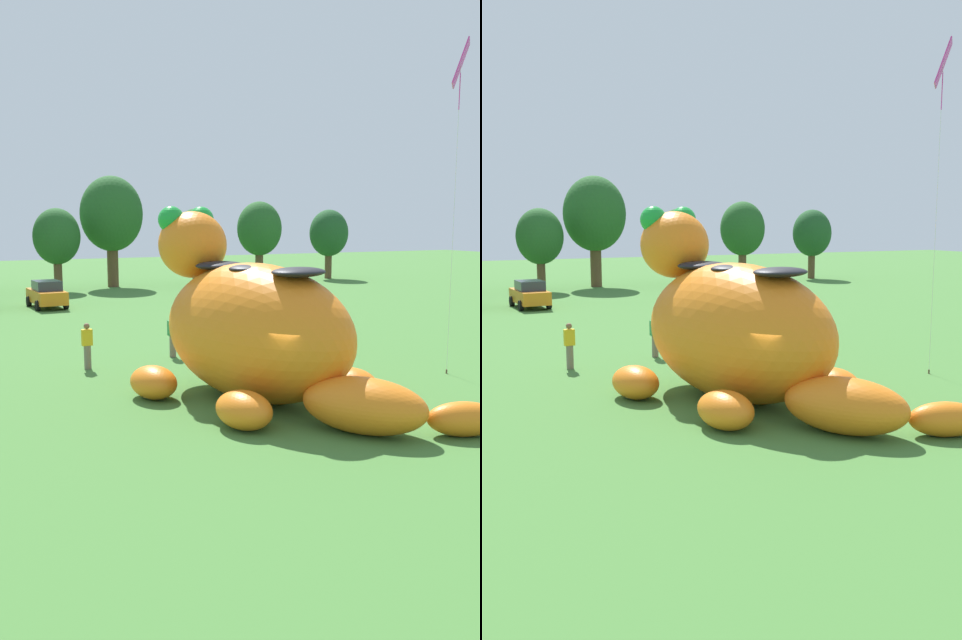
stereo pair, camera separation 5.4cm
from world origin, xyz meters
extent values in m
plane|color=#427533|center=(0.00, 0.00, 0.00)|extent=(160.00, 160.00, 0.00)
ellipsoid|color=orange|center=(-0.37, 1.91, 2.09)|extent=(5.39, 8.11, 4.18)
ellipsoid|color=orange|center=(-1.13, 4.97, 4.63)|extent=(2.72, 2.89, 2.21)
sphere|color=green|center=(-1.80, 5.15, 5.46)|extent=(0.88, 0.88, 0.88)
sphere|color=green|center=(-0.62, 5.44, 5.46)|extent=(0.88, 0.88, 0.88)
ellipsoid|color=black|center=(-0.77, 3.53, 4.01)|extent=(1.94, 1.70, 0.28)
ellipsoid|color=black|center=(-0.37, 1.91, 4.01)|extent=(1.94, 1.70, 0.28)
ellipsoid|color=black|center=(0.07, 0.10, 4.01)|extent=(1.94, 1.70, 0.28)
ellipsoid|color=orange|center=(-3.12, 3.33, 0.51)|extent=(1.67, 2.04, 1.02)
ellipsoid|color=orange|center=(1.40, 4.45, 0.51)|extent=(1.67, 2.04, 1.02)
ellipsoid|color=orange|center=(-1.96, -0.59, 0.51)|extent=(1.67, 2.04, 1.02)
ellipsoid|color=orange|center=(2.19, 0.43, 0.51)|extent=(1.67, 2.04, 1.02)
ellipsoid|color=orange|center=(0.65, -2.25, 0.73)|extent=(3.25, 3.71, 1.46)
ellipsoid|color=orange|center=(2.80, -3.57, 0.45)|extent=(2.12, 1.61, 0.89)
cube|color=orange|center=(-2.20, 26.89, 0.72)|extent=(1.93, 4.19, 0.80)
cube|color=#2D333D|center=(-2.19, 26.74, 1.42)|extent=(1.61, 2.05, 0.60)
cylinder|color=black|center=(-3.12, 28.11, 0.32)|extent=(0.28, 0.65, 0.64)
cylinder|color=black|center=(-1.42, 28.21, 0.32)|extent=(0.28, 0.65, 0.64)
cylinder|color=black|center=(-2.97, 25.58, 0.32)|extent=(0.28, 0.65, 0.64)
cylinder|color=black|center=(-1.27, 25.67, 0.32)|extent=(0.28, 0.65, 0.64)
cylinder|color=brown|center=(0.42, 36.78, 1.12)|extent=(0.64, 0.64, 2.25)
ellipsoid|color=#235623|center=(0.42, 36.78, 4.22)|extent=(3.59, 3.59, 4.31)
cylinder|color=brown|center=(5.17, 38.32, 1.59)|extent=(0.91, 0.91, 3.18)
ellipsoid|color=#235623|center=(5.17, 38.32, 5.98)|extent=(5.09, 5.09, 6.10)
cylinder|color=brown|center=(12.06, 37.03, 1.13)|extent=(0.65, 0.65, 2.27)
ellipsoid|color=#235623|center=(12.06, 37.03, 4.26)|extent=(3.62, 3.62, 4.35)
cylinder|color=brown|center=(18.47, 37.69, 1.25)|extent=(0.72, 0.72, 2.51)
ellipsoid|color=#235623|center=(18.47, 37.69, 4.71)|extent=(4.01, 4.01, 4.81)
cylinder|color=brown|center=(25.62, 37.29, 1.13)|extent=(0.65, 0.65, 2.27)
ellipsoid|color=#1E4C23|center=(25.62, 37.29, 4.27)|extent=(3.63, 3.63, 4.36)
cylinder|color=#726656|center=(-0.39, 9.04, 0.44)|extent=(0.26, 0.26, 0.88)
cube|color=#338C4C|center=(-0.39, 9.04, 1.18)|extent=(0.38, 0.22, 0.60)
sphere|color=#9E7051|center=(-0.39, 9.04, 1.60)|extent=(0.22, 0.22, 0.22)
cylinder|color=#726656|center=(9.15, 22.19, 0.44)|extent=(0.26, 0.26, 0.88)
cube|color=#2D4CA5|center=(9.15, 22.19, 1.18)|extent=(0.38, 0.22, 0.60)
sphere|color=brown|center=(9.15, 22.19, 1.60)|extent=(0.22, 0.22, 0.22)
cylinder|color=#726656|center=(-3.97, 8.35, 0.44)|extent=(0.26, 0.26, 0.88)
cube|color=gold|center=(-3.97, 8.35, 1.18)|extent=(0.38, 0.22, 0.60)
sphere|color=brown|center=(-3.97, 8.35, 1.60)|extent=(0.22, 0.22, 0.22)
cylinder|color=black|center=(11.88, 23.40, 0.44)|extent=(0.26, 0.26, 0.88)
cube|color=red|center=(11.88, 23.40, 1.18)|extent=(0.38, 0.22, 0.60)
sphere|color=#9E7051|center=(11.88, 23.40, 1.60)|extent=(0.22, 0.22, 0.22)
cylinder|color=brown|center=(7.41, 1.97, 0.07)|extent=(0.06, 0.06, 0.15)
cylinder|color=silver|center=(7.41, 1.97, 5.39)|extent=(0.01, 0.01, 10.49)
cube|color=#D833A5|center=(7.41, 1.97, 10.64)|extent=(1.13, 1.13, 1.44)
cylinder|color=#D833A5|center=(7.41, 1.97, 9.74)|extent=(0.03, 0.03, 1.20)
camera|label=1|loc=(-9.45, -15.78, 5.43)|focal=37.45mm
camera|label=2|loc=(-9.40, -15.80, 5.43)|focal=37.45mm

